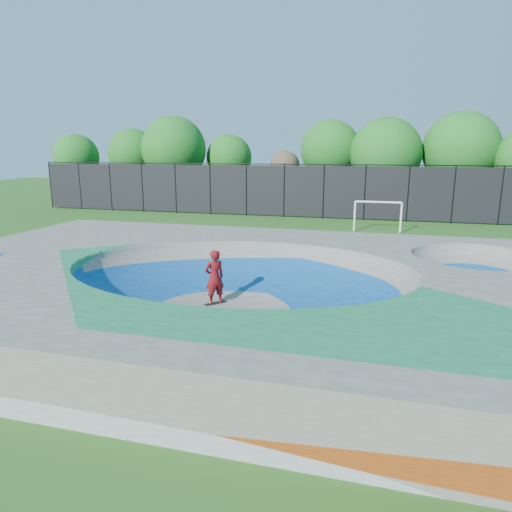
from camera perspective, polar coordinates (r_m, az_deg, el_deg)
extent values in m
plane|color=#225216|center=(14.79, -1.99, -6.77)|extent=(120.00, 120.00, 0.00)
cube|color=gray|center=(14.55, -2.01, -3.99)|extent=(22.00, 14.00, 1.50)
imported|color=red|center=(15.10, -5.21, -2.69)|extent=(0.80, 0.79, 1.86)
cube|color=black|center=(15.37, -5.14, -5.94)|extent=(0.67, 0.74, 0.05)
cylinder|color=white|center=(29.71, 12.23, 4.89)|extent=(0.12, 0.12, 1.88)
cylinder|color=white|center=(29.70, 17.67, 4.56)|extent=(0.12, 0.12, 1.88)
cylinder|color=white|center=(29.56, 15.05, 6.53)|extent=(2.81, 0.12, 0.12)
cylinder|color=black|center=(44.46, -24.29, 8.05)|extent=(0.09, 0.09, 4.00)
cylinder|color=black|center=(42.62, -21.13, 8.15)|extent=(0.09, 0.09, 4.00)
cylinder|color=black|center=(40.92, -17.71, 8.24)|extent=(0.09, 0.09, 4.00)
cylinder|color=black|center=(39.38, -14.00, 8.30)|extent=(0.09, 0.09, 4.00)
cylinder|color=black|center=(38.01, -10.00, 8.33)|extent=(0.09, 0.09, 4.00)
cylinder|color=black|center=(36.84, -5.73, 8.31)|extent=(0.09, 0.09, 4.00)
cylinder|color=black|center=(35.87, -1.20, 8.25)|extent=(0.09, 0.09, 4.00)
cylinder|color=black|center=(35.14, 3.54, 8.13)|extent=(0.09, 0.09, 4.00)
cylinder|color=black|center=(34.65, 8.44, 7.94)|extent=(0.09, 0.09, 4.00)
cylinder|color=black|center=(34.42, 13.45, 7.69)|extent=(0.09, 0.09, 4.00)
cylinder|color=black|center=(34.45, 18.48, 7.39)|extent=(0.09, 0.09, 4.00)
cylinder|color=black|center=(34.74, 23.45, 7.03)|extent=(0.09, 0.09, 4.00)
cylinder|color=black|center=(35.28, 28.30, 6.62)|extent=(0.09, 0.09, 4.00)
cube|color=black|center=(34.65, 8.44, 7.94)|extent=(48.00, 0.03, 3.80)
cylinder|color=black|center=(34.54, 8.56, 11.25)|extent=(48.00, 0.08, 0.08)
cylinder|color=#443222|center=(48.72, -21.25, 7.94)|extent=(0.44, 0.44, 2.79)
sphere|color=#1A651C|center=(48.59, -21.55, 11.47)|extent=(4.31, 4.31, 4.31)
cylinder|color=#443222|center=(46.33, -14.86, 8.26)|extent=(0.44, 0.44, 2.95)
sphere|color=#1A651C|center=(46.19, -15.09, 12.26)|extent=(4.69, 4.69, 4.69)
cylinder|color=#443222|center=(42.53, -10.03, 8.13)|extent=(0.44, 0.44, 2.99)
sphere|color=#1A651C|center=(42.39, -10.23, 13.04)|extent=(5.72, 5.72, 5.72)
cylinder|color=#443222|center=(42.77, -3.33, 8.22)|extent=(0.44, 0.44, 2.83)
sphere|color=#1A651C|center=(42.62, -3.38, 12.18)|extent=(4.12, 4.12, 4.12)
cylinder|color=#443222|center=(41.23, 3.57, 7.88)|extent=(0.44, 0.44, 2.61)
sphere|color=brown|center=(41.08, 3.62, 11.23)|extent=(2.60, 2.60, 2.60)
cylinder|color=#443222|center=(40.19, 9.09, 8.04)|extent=(0.44, 0.44, 3.21)
sphere|color=#1A651C|center=(40.04, 9.27, 12.98)|extent=(4.97, 4.97, 4.97)
cylinder|color=#443222|center=(39.06, 15.58, 7.17)|extent=(0.44, 0.44, 2.63)
sphere|color=#1A651C|center=(38.89, 15.89, 12.22)|extent=(5.68, 5.68, 5.68)
cylinder|color=#443222|center=(40.27, 23.74, 6.91)|extent=(0.44, 0.44, 2.91)
sphere|color=#1A651C|center=(40.12, 24.23, 12.08)|extent=(5.84, 5.84, 5.84)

